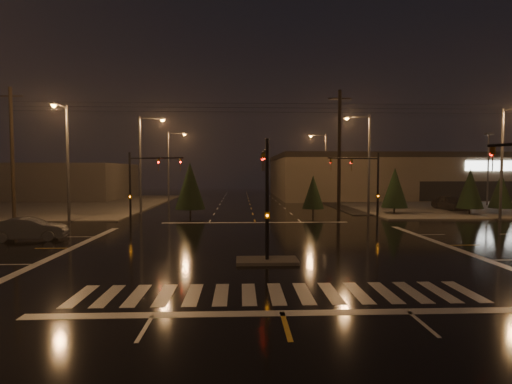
# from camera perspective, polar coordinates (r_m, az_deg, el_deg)

# --- Properties ---
(ground) EXTENTS (140.00, 140.00, 0.00)m
(ground) POSITION_cam_1_polar(r_m,az_deg,el_deg) (23.64, 0.93, -7.82)
(ground) COLOR black
(ground) RESTS_ON ground
(sidewalk_ne) EXTENTS (36.00, 36.00, 0.12)m
(sidewalk_ne) POSITION_cam_1_polar(r_m,az_deg,el_deg) (61.87, 28.13, -1.41)
(sidewalk_ne) COLOR #46443F
(sidewalk_ne) RESTS_ON ground
(sidewalk_nw) EXTENTS (36.00, 36.00, 0.12)m
(sidewalk_nw) POSITION_cam_1_polar(r_m,az_deg,el_deg) (60.59, -30.56, -1.56)
(sidewalk_nw) COLOR #46443F
(sidewalk_nw) RESTS_ON ground
(median_island) EXTENTS (3.00, 1.60, 0.15)m
(median_island) POSITION_cam_1_polar(r_m,az_deg,el_deg) (19.71, 1.59, -9.79)
(median_island) COLOR #46443F
(median_island) RESTS_ON ground
(crosswalk) EXTENTS (15.00, 2.60, 0.01)m
(crosswalk) POSITION_cam_1_polar(r_m,az_deg,el_deg) (14.92, 2.93, -14.29)
(crosswalk) COLOR beige
(crosswalk) RESTS_ON ground
(stop_bar_near) EXTENTS (16.00, 0.50, 0.01)m
(stop_bar_near) POSITION_cam_1_polar(r_m,az_deg,el_deg) (13.03, 3.77, -16.90)
(stop_bar_near) COLOR beige
(stop_bar_near) RESTS_ON ground
(stop_bar_far) EXTENTS (16.00, 0.50, 0.01)m
(stop_bar_far) POSITION_cam_1_polar(r_m,az_deg,el_deg) (34.49, -0.10, -4.38)
(stop_bar_far) COLOR beige
(stop_bar_far) RESTS_ON ground
(retail_building) EXTENTS (60.20, 28.30, 7.20)m
(retail_building) POSITION_cam_1_polar(r_m,az_deg,el_deg) (78.12, 25.43, 2.27)
(retail_building) COLOR #69624B
(retail_building) RESTS_ON ground
(commercial_block) EXTENTS (30.00, 18.00, 5.60)m
(commercial_block) POSITION_cam_1_polar(r_m,az_deg,el_deg) (73.39, -29.62, 1.33)
(commercial_block) COLOR #44403C
(commercial_block) RESTS_ON ground
(signal_mast_median) EXTENTS (0.25, 4.59, 6.00)m
(signal_mast_median) POSITION_cam_1_polar(r_m,az_deg,el_deg) (20.16, 1.43, 1.05)
(signal_mast_median) COLOR black
(signal_mast_median) RESTS_ON ground
(signal_mast_ne) EXTENTS (4.84, 1.86, 6.00)m
(signal_mast_ne) POSITION_cam_1_polar(r_m,az_deg,el_deg) (35.03, 15.69, 1.83)
(signal_mast_ne) COLOR black
(signal_mast_ne) RESTS_ON ground
(signal_mast_nw) EXTENTS (4.84, 1.86, 6.00)m
(signal_mast_nw) POSITION_cam_1_polar(r_m,az_deg,el_deg) (34.31, -16.11, 1.80)
(signal_mast_nw) COLOR black
(signal_mast_nw) RESTS_ON ground
(streetlight_1) EXTENTS (2.77, 0.32, 10.00)m
(streetlight_1) POSITION_cam_1_polar(r_m,az_deg,el_deg) (42.37, -15.82, 4.73)
(streetlight_1) COLOR #38383A
(streetlight_1) RESTS_ON ground
(streetlight_2) EXTENTS (2.77, 0.32, 10.00)m
(streetlight_2) POSITION_cam_1_polar(r_m,az_deg,el_deg) (58.04, -12.12, 4.28)
(streetlight_2) COLOR #38383A
(streetlight_2) RESTS_ON ground
(streetlight_3) EXTENTS (2.77, 0.32, 10.00)m
(streetlight_3) POSITION_cam_1_polar(r_m,az_deg,el_deg) (41.15, 15.44, 4.79)
(streetlight_3) COLOR #38383A
(streetlight_3) RESTS_ON ground
(streetlight_4) EXTENTS (2.77, 0.32, 10.00)m
(streetlight_4) POSITION_cam_1_polar(r_m,az_deg,el_deg) (60.50, 9.65, 4.25)
(streetlight_4) COLOR #38383A
(streetlight_4) RESTS_ON ground
(streetlight_5) EXTENTS (0.32, 2.77, 10.00)m
(streetlight_5) POSITION_cam_1_polar(r_m,az_deg,el_deg) (37.40, -25.51, 4.80)
(streetlight_5) COLOR #38383A
(streetlight_5) RESTS_ON ground
(streetlight_6) EXTENTS (0.32, 2.77, 10.00)m
(streetlight_6) POSITION_cam_1_polar(r_m,az_deg,el_deg) (41.55, 31.94, 4.43)
(streetlight_6) COLOR #38383A
(streetlight_6) RESTS_ON ground
(utility_pole_0) EXTENTS (2.20, 0.32, 12.00)m
(utility_pole_0) POSITION_cam_1_polar(r_m,az_deg,el_deg) (42.59, -31.48, 4.84)
(utility_pole_0) COLOR black
(utility_pole_0) RESTS_ON ground
(utility_pole_1) EXTENTS (2.20, 0.32, 12.00)m
(utility_pole_1) POSITION_cam_1_polar(r_m,az_deg,el_deg) (38.37, 11.81, 5.47)
(utility_pole_1) COLOR black
(utility_pole_1) RESTS_ON ground
(conifer_0) EXTENTS (2.63, 2.63, 4.80)m
(conifer_0) POSITION_cam_1_polar(r_m,az_deg,el_deg) (43.34, 19.21, 0.60)
(conifer_0) COLOR black
(conifer_0) RESTS_ON ground
(conifer_1) EXTENTS (2.55, 2.55, 4.68)m
(conifer_1) POSITION_cam_1_polar(r_m,az_deg,el_deg) (45.52, 28.26, 0.44)
(conifer_1) COLOR black
(conifer_1) RESTS_ON ground
(conifer_2) EXTENTS (2.29, 2.29, 4.28)m
(conifer_2) POSITION_cam_1_polar(r_m,az_deg,el_deg) (47.42, 31.60, 0.20)
(conifer_2) COLOR black
(conifer_2) RESTS_ON ground
(conifer_3) EXTENTS (2.96, 2.96, 5.32)m
(conifer_3) POSITION_cam_1_polar(r_m,az_deg,el_deg) (39.75, -9.40, 0.90)
(conifer_3) COLOR black
(conifer_3) RESTS_ON ground
(conifer_4) EXTENTS (2.15, 2.15, 4.06)m
(conifer_4) POSITION_cam_1_polar(r_m,az_deg,el_deg) (40.11, 8.17, 0.02)
(conifer_4) COLOR black
(conifer_4) RESTS_ON ground
(car_parked) EXTENTS (2.31, 5.16, 1.72)m
(car_parked) POSITION_cam_1_polar(r_m,az_deg,el_deg) (50.02, 25.94, -1.40)
(car_parked) COLOR black
(car_parked) RESTS_ON ground
(car_crossing) EXTENTS (4.72, 2.42, 1.48)m
(car_crossing) POSITION_cam_1_polar(r_m,az_deg,el_deg) (29.44, -29.68, -4.61)
(car_crossing) COLOR #525659
(car_crossing) RESTS_ON ground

